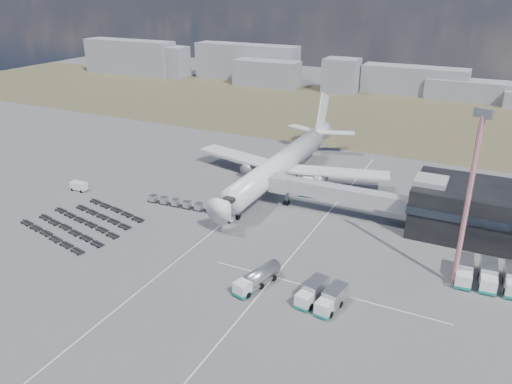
% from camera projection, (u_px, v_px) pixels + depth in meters
% --- Properties ---
extents(ground, '(420.00, 420.00, 0.00)m').
position_uv_depth(ground, '(217.00, 238.00, 97.99)').
color(ground, '#565659').
rests_on(ground, ground).
extents(grass_strip, '(420.00, 90.00, 0.01)m').
position_uv_depth(grass_strip, '(364.00, 114.00, 188.85)').
color(grass_strip, brown).
rests_on(grass_strip, ground).
extents(lane_markings, '(47.12, 110.00, 0.01)m').
position_uv_depth(lane_markings, '(268.00, 242.00, 96.49)').
color(lane_markings, silver).
rests_on(lane_markings, ground).
extents(terminal, '(30.40, 16.40, 11.00)m').
position_uv_depth(terminal, '(492.00, 213.00, 96.27)').
color(terminal, black).
rests_on(terminal, ground).
extents(jet_bridge, '(30.30, 3.80, 7.05)m').
position_uv_depth(jet_bridge, '(329.00, 192.00, 106.41)').
color(jet_bridge, '#939399').
rests_on(jet_bridge, ground).
extents(airliner, '(51.59, 64.53, 17.62)m').
position_uv_depth(airliner, '(283.00, 163.00, 122.67)').
color(airliner, white).
rests_on(airliner, ground).
extents(skyline, '(316.16, 24.58, 24.37)m').
position_uv_depth(skyline, '(351.00, 74.00, 225.39)').
color(skyline, gray).
rests_on(skyline, ground).
extents(fuel_tanker, '(4.80, 9.85, 3.09)m').
position_uv_depth(fuel_tanker, '(257.00, 278.00, 81.76)').
color(fuel_tanker, white).
rests_on(fuel_tanker, ground).
extents(pushback_tug, '(3.13, 2.02, 1.36)m').
position_uv_depth(pushback_tug, '(227.00, 218.00, 104.60)').
color(pushback_tug, white).
rests_on(pushback_tug, ground).
extents(utility_van, '(4.11, 1.94, 2.19)m').
position_uv_depth(utility_van, '(79.00, 186.00, 119.65)').
color(utility_van, white).
rests_on(utility_van, ground).
extents(catering_truck, '(4.20, 7.27, 3.13)m').
position_uv_depth(catering_truck, '(307.00, 186.00, 118.43)').
color(catering_truck, white).
rests_on(catering_truck, ground).
extents(service_trucks_near, '(6.91, 7.87, 2.83)m').
position_uv_depth(service_trucks_near, '(322.00, 296.00, 77.22)').
color(service_trucks_near, white).
rests_on(service_trucks_near, ground).
extents(service_trucks_far, '(14.38, 8.60, 3.09)m').
position_uv_depth(service_trucks_far, '(501.00, 277.00, 81.72)').
color(service_trucks_far, white).
rests_on(service_trucks_far, ground).
extents(uld_row, '(23.00, 2.90, 1.55)m').
position_uv_depth(uld_row, '(193.00, 206.00, 109.72)').
color(uld_row, black).
rests_on(uld_row, ground).
extents(baggage_dollies, '(23.75, 20.97, 0.67)m').
position_uv_depth(baggage_dollies, '(84.00, 223.00, 103.32)').
color(baggage_dollies, black).
rests_on(baggage_dollies, ground).
extents(floodlight_mast, '(2.81, 2.29, 29.67)m').
position_uv_depth(floodlight_mast, '(468.00, 203.00, 77.13)').
color(floodlight_mast, '#AB1B20').
rests_on(floodlight_mast, ground).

